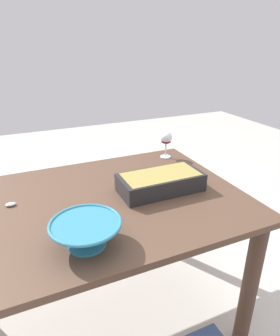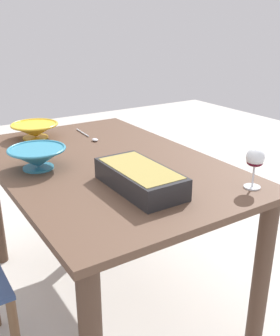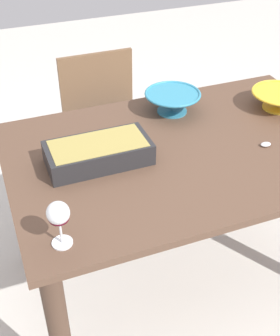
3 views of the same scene
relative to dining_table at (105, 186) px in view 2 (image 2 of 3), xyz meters
The scene contains 7 objects.
ground_plane 0.64m from the dining_table, ahead, with size 8.00×8.00×0.00m, color beige.
dining_table is the anchor object (origin of this frame).
wine_glass 0.72m from the dining_table, 30.46° to the left, with size 0.07×0.07×0.16m.
casserole_dish 0.40m from the dining_table, ahead, with size 0.40×0.19×0.09m.
mixing_bowl 0.35m from the dining_table, 103.66° to the right, with size 0.25×0.25×0.10m.
small_bowl 0.58m from the dining_table, 165.01° to the right, with size 0.26×0.26×0.08m.
serving_spoon 0.41m from the dining_table, 163.53° to the left, with size 0.29×0.03×0.01m.
Camera 2 is at (1.51, -0.77, 1.38)m, focal length 41.16 mm.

